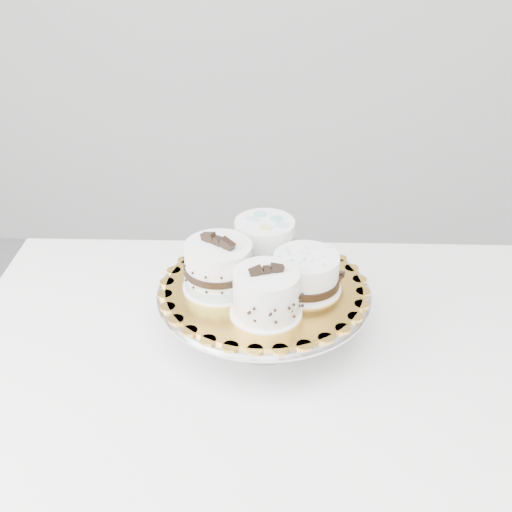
# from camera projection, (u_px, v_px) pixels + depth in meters

# --- Properties ---
(table) EXTENTS (1.21, 0.85, 0.75)m
(table) POSITION_uv_depth(u_px,v_px,m) (292.00, 393.00, 1.12)
(table) COLOR white
(table) RESTS_ON floor
(cake_stand) EXTENTS (0.36, 0.36, 0.10)m
(cake_stand) POSITION_uv_depth(u_px,v_px,m) (264.00, 303.00, 1.10)
(cake_stand) COLOR gray
(cake_stand) RESTS_ON table
(cake_board) EXTENTS (0.43, 0.43, 0.00)m
(cake_board) POSITION_uv_depth(u_px,v_px,m) (264.00, 287.00, 1.08)
(cake_board) COLOR gold
(cake_board) RESTS_ON cake_stand
(cake_swirl) EXTENTS (0.13, 0.13, 0.09)m
(cake_swirl) POSITION_uv_depth(u_px,v_px,m) (266.00, 294.00, 1.00)
(cake_swirl) COLOR white
(cake_swirl) RESTS_ON cake_board
(cake_banded) EXTENTS (0.15, 0.15, 0.10)m
(cake_banded) POSITION_uv_depth(u_px,v_px,m) (219.00, 268.00, 1.06)
(cake_banded) COLOR white
(cake_banded) RESTS_ON cake_board
(cake_dots) EXTENTS (0.14, 0.14, 0.08)m
(cake_dots) POSITION_uv_depth(u_px,v_px,m) (265.00, 240.00, 1.13)
(cake_dots) COLOR white
(cake_dots) RESTS_ON cake_board
(cake_ribbon) EXTENTS (0.14, 0.14, 0.07)m
(cake_ribbon) POSITION_uv_depth(u_px,v_px,m) (307.00, 274.00, 1.06)
(cake_ribbon) COLOR white
(cake_ribbon) RESTS_ON cake_board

